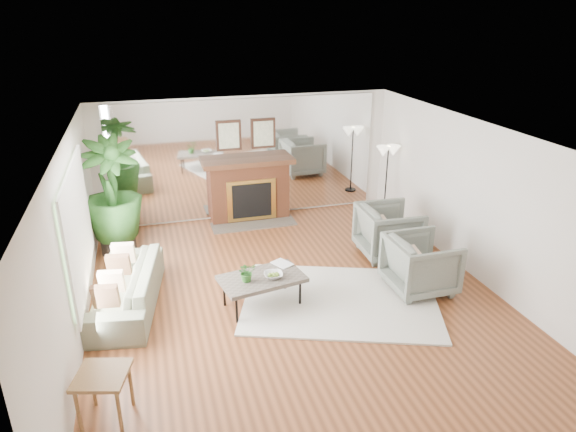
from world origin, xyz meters
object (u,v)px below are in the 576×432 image
object	(u,v)px
sofa	(126,287)
armchair_front	(421,264)
coffee_table	(262,279)
fireplace	(249,189)
armchair_back	(389,231)
potted_ficus	(112,194)
floor_lamp	(388,157)
side_table	(103,381)

from	to	relation	value
sofa	armchair_front	distance (m)	4.43
coffee_table	fireplace	bearing A→B (deg)	80.84
coffee_table	sofa	world-z (taller)	sofa
sofa	armchair_back	xyz separation A→B (m)	(4.45, 0.50, 0.14)
potted_ficus	sofa	bearing A→B (deg)	-85.53
sofa	floor_lamp	world-z (taller)	floor_lamp
fireplace	coffee_table	world-z (taller)	fireplace
sofa	fireplace	bearing A→B (deg)	148.48
sofa	armchair_back	size ratio (longest dim) A/B	2.14
armchair_back	armchair_front	xyz separation A→B (m)	(-0.08, -1.25, -0.01)
sofa	armchair_front	world-z (taller)	armchair_front
fireplace	sofa	bearing A→B (deg)	-131.17
sofa	potted_ficus	world-z (taller)	potted_ficus
coffee_table	potted_ficus	distance (m)	3.28
fireplace	sofa	world-z (taller)	fireplace
sofa	side_table	distance (m)	2.30
armchair_front	sofa	bearing A→B (deg)	79.93
sofa	floor_lamp	xyz separation A→B (m)	(5.15, 2.09, 1.00)
coffee_table	armchair_front	distance (m)	2.46
fireplace	armchair_front	xyz separation A→B (m)	(1.91, -3.56, -0.22)
armchair_back	side_table	world-z (taller)	armchair_back
sofa	armchair_back	world-z (taller)	armchair_back
sofa	armchair_front	bearing A→B (deg)	89.81
fireplace	side_table	distance (m)	5.73
fireplace	floor_lamp	xyz separation A→B (m)	(2.70, -0.71, 0.66)
coffee_table	potted_ficus	world-z (taller)	potted_ficus
fireplace	floor_lamp	size ratio (longest dim) A/B	1.33
armchair_front	side_table	xyz separation A→B (m)	(-4.56, -1.52, 0.06)
fireplace	coffee_table	size ratio (longest dim) A/B	1.57
fireplace	floor_lamp	bearing A→B (deg)	-14.70
side_table	armchair_front	bearing A→B (deg)	18.46
coffee_table	potted_ficus	xyz separation A→B (m)	(-2.06, 2.46, 0.68)
potted_ficus	side_table	bearing A→B (deg)	-90.68
sofa	coffee_table	bearing A→B (deg)	83.96
fireplace	side_table	bearing A→B (deg)	-117.54
floor_lamp	armchair_back	bearing A→B (deg)	-113.76
potted_ficus	floor_lamp	bearing A→B (deg)	1.87
side_table	coffee_table	bearing A→B (deg)	39.56
armchair_front	armchair_back	bearing A→B (deg)	-3.98
fireplace	potted_ficus	size ratio (longest dim) A/B	0.98
coffee_table	floor_lamp	bearing A→B (deg)	39.09
coffee_table	sofa	bearing A→B (deg)	164.32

